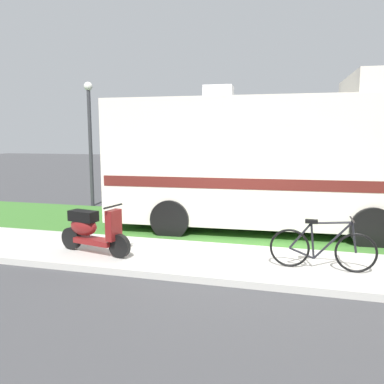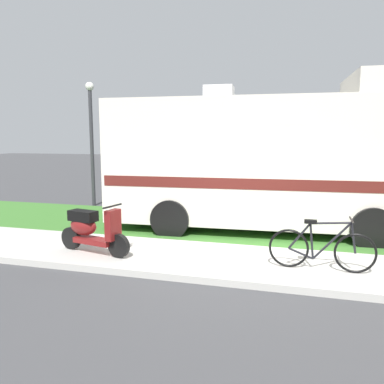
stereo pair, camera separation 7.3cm
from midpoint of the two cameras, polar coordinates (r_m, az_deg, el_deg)
name	(u,v)px [view 2 (the right image)]	position (r m, az deg, el deg)	size (l,w,h in m)	color
ground_plane	(240,247)	(8.13, 7.55, -8.29)	(80.00, 80.00, 0.00)	#424244
sidewalk	(231,263)	(6.98, 6.19, -10.56)	(24.00, 2.00, 0.12)	beige
grass_strip	(249,229)	(9.56, 8.78, -5.56)	(24.00, 3.40, 0.08)	#3D752D
motorhome_rv	(267,160)	(9.41, 11.55, 4.76)	(7.48, 3.00, 3.69)	silver
scooter	(91,229)	(7.43, -14.73, -5.46)	(1.60, 0.62, 0.97)	black
bicycle	(321,248)	(6.65, 19.27, -8.02)	(1.71, 0.52, 0.88)	black
pickup_truck_near	(335,176)	(14.24, 20.93, 2.22)	(5.11, 2.10, 1.78)	#B7B29E
pickup_truck_far	(276,169)	(16.94, 12.73, 3.40)	(5.05, 2.25, 1.75)	#1E478C
street_lamp_post	(91,132)	(13.08, -14.83, 8.82)	(0.28, 0.28, 4.10)	#333338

